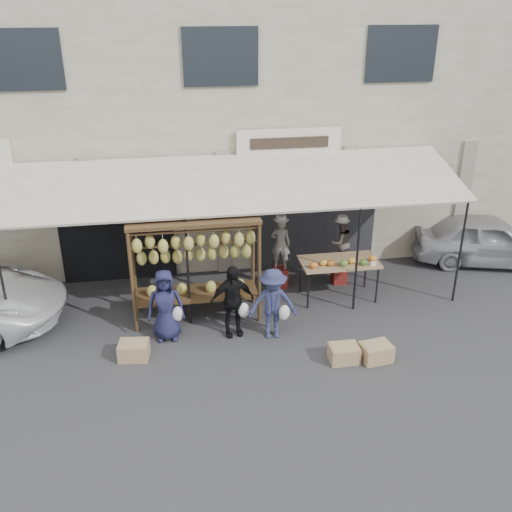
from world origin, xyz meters
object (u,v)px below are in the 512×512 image
Objects in this scene: crate_near_b at (376,352)px; sedan at (487,240)px; vendor_right at (341,243)px; customer_mid at (232,301)px; crate_near_a at (344,353)px; produce_table at (340,263)px; banana_rack at (195,249)px; vendor_left at (281,244)px; customer_right at (273,304)px; crate_far at (134,350)px; customer_left at (166,305)px.

crate_near_b is 5.59m from sedan.
customer_mid is (-2.75, -1.83, -0.27)m from vendor_right.
produce_table is at bearing 75.70° from crate_near_a.
banana_rack is 3.60m from vendor_right.
crate_near_a is 0.60m from crate_near_b.
vendor_left is 1.06× the size of vendor_right.
vendor_left reaches higher than customer_right.
crate_far is at bearing 169.25° from crate_near_a.
crate_near_b is at bearing -28.23° from customer_right.
customer_right is 2.69× the size of crate_far.
banana_rack is at bearing 141.89° from crate_near_a.
banana_rack is at bearing 44.99° from crate_far.
crate_near_b is at bearing -6.25° from crate_near_a.
vendor_left is (-1.17, 0.77, 0.21)m from produce_table.
customer_right is at bearing -6.76° from customer_left.
sedan is (5.96, 2.54, -0.11)m from customer_right.
vendor_left is 2.24× the size of crate_far.
customer_right is 2.14m from crate_near_b.
crate_near_a is at bearing 59.20° from vendor_right.
banana_rack reaches higher than produce_table.
banana_rack reaches higher than vendor_right.
crate_far is at bearing 124.27° from sedan.
produce_table is 2.51m from crate_near_b.
vendor_right is 2.87m from customer_right.
produce_table reaches higher than crate_far.
banana_rack is 3.54m from crate_near_a.
customer_left is at bearing 168.98° from customer_mid.
banana_rack is 4.02m from crate_near_b.
customer_mid reaches higher than crate_far.
customer_mid is 2.82× the size of crate_near_a.
sedan is (4.81, 3.58, 0.46)m from crate_near_a.
customer_left is at bearing -165.04° from produce_table.
vendor_right is 4.03m from sedan.
vendor_left is 3.50m from crate_near_b.
banana_rack is 1.77× the size of customer_left.
banana_rack is 4.90× the size of crate_near_a.
customer_left is 1.29m from customer_mid.
vendor_right is 2.09× the size of crate_near_b.
vendor_left is 1.41m from vendor_right.
crate_near_b is at bearing -18.93° from customer_left.
vendor_right is at bearing 112.98° from sedan.
crate_far is (-3.83, 0.73, 0.00)m from crate_near_a.
customer_right is (0.77, -0.22, -0.01)m from customer_mid.
vendor_left is at bearing 78.73° from customer_right.
crate_near_a is (-0.60, -2.34, -0.71)m from produce_table.
customer_right is at bearing -24.14° from customer_mid.
customer_mid is at bearing 18.07° from vendor_right.
sedan is at bearing 16.35° from produce_table.
sedan is (7.37, 1.57, -0.95)m from banana_rack.
crate_near_b is (1.17, -3.17, -0.92)m from vendor_left.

